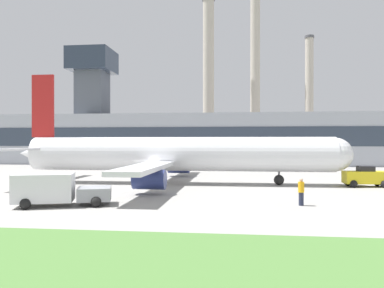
% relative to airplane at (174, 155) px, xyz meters
% --- Properties ---
extents(ground_plane, '(400.00, 400.00, 0.00)m').
position_rel_airplane_xyz_m(ground_plane, '(-2.54, -2.59, -2.96)').
color(ground_plane, '#999691').
extents(terminal_building, '(89.12, 11.31, 22.64)m').
position_rel_airplane_xyz_m(terminal_building, '(-4.13, 34.25, 2.47)').
color(terminal_building, '#9EA3AD').
rests_on(terminal_building, ground_plane).
extents(smokestack_left, '(3.54, 3.54, 44.40)m').
position_rel_airplane_xyz_m(smokestack_left, '(-1.20, 66.11, 19.38)').
color(smokestack_left, '#B2A899').
rests_on(smokestack_left, ground_plane).
extents(smokestack_right, '(3.06, 3.06, 45.64)m').
position_rel_airplane_xyz_m(smokestack_right, '(11.70, 67.66, 19.98)').
color(smokestack_right, '#B2A899').
rests_on(smokestack_right, ground_plane).
extents(smokestack_far, '(2.50, 2.50, 32.81)m').
position_rel_airplane_xyz_m(smokestack_far, '(25.97, 65.79, 13.54)').
color(smokestack_far, '#B2A899').
rests_on(smokestack_far, ground_plane).
extents(airplane, '(34.25, 29.18, 11.40)m').
position_rel_airplane_xyz_m(airplane, '(0.00, 0.00, 0.00)').
color(airplane, silver).
rests_on(airplane, ground_plane).
extents(pushback_tug, '(4.05, 2.39, 1.97)m').
position_rel_airplane_xyz_m(pushback_tug, '(18.49, -0.55, -2.08)').
color(pushback_tug, yellow).
rests_on(pushback_tug, ground_plane).
extents(fuel_truck, '(6.56, 4.02, 2.16)m').
position_rel_airplane_xyz_m(fuel_truck, '(-5.67, -14.01, -1.88)').
color(fuel_truck, gray).
rests_on(fuel_truck, ground_plane).
extents(ground_crew_person, '(0.52, 0.52, 1.83)m').
position_rel_airplane_xyz_m(ground_crew_person, '(10.57, -12.03, -2.03)').
color(ground_crew_person, '#23283D').
rests_on(ground_crew_person, ground_plane).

